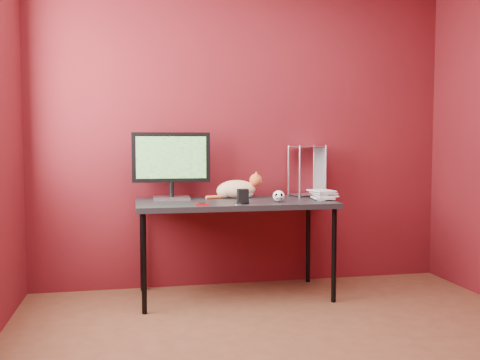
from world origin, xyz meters
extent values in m
cube|color=#5A1018|center=(0.00, 1.75, 1.30)|extent=(3.50, 0.02, 2.60)
cube|color=black|center=(-0.15, 1.37, 0.73)|extent=(1.50, 0.70, 0.04)
cylinder|color=black|center=(-0.85, 1.07, 0.35)|extent=(0.04, 0.04, 0.71)
cylinder|color=black|center=(0.55, 1.07, 0.35)|extent=(0.04, 0.04, 0.71)
cylinder|color=black|center=(-0.85, 1.67, 0.35)|extent=(0.04, 0.04, 0.71)
cylinder|color=black|center=(0.55, 1.67, 0.35)|extent=(0.04, 0.04, 0.71)
cube|color=silver|center=(-0.62, 1.55, 0.76)|extent=(0.29, 0.20, 0.02)
cylinder|color=black|center=(-0.62, 1.55, 0.83)|extent=(0.04, 0.04, 0.12)
cube|color=black|center=(-0.62, 1.55, 1.08)|extent=(0.61, 0.05, 0.39)
cube|color=#164A13|center=(-0.62, 1.55, 1.08)|extent=(0.54, 0.02, 0.33)
ellipsoid|color=orange|center=(-0.10, 1.56, 0.82)|extent=(0.33, 0.20, 0.15)
ellipsoid|color=orange|center=(-0.19, 1.57, 0.81)|extent=(0.16, 0.15, 0.12)
sphere|color=white|center=(-0.01, 1.55, 0.80)|extent=(0.10, 0.10, 0.10)
sphere|color=orange|center=(0.06, 1.54, 0.90)|extent=(0.10, 0.10, 0.10)
cone|color=orange|center=(0.06, 1.52, 0.95)|extent=(0.03, 0.03, 0.04)
cone|color=orange|center=(0.06, 1.57, 0.95)|extent=(0.03, 0.03, 0.04)
cylinder|color=#AD0B0E|center=(0.04, 1.54, 0.85)|extent=(0.07, 0.07, 0.01)
cylinder|color=orange|center=(-0.27, 1.54, 0.76)|extent=(0.16, 0.08, 0.03)
ellipsoid|color=white|center=(0.16, 1.21, 0.80)|extent=(0.09, 0.09, 0.09)
ellipsoid|color=black|center=(0.14, 1.17, 0.81)|extent=(0.02, 0.01, 0.03)
ellipsoid|color=black|center=(0.18, 1.17, 0.81)|extent=(0.02, 0.01, 0.03)
cube|color=black|center=(0.16, 1.17, 0.78)|extent=(0.05, 0.02, 0.00)
cylinder|color=black|center=(-0.13, 1.15, 0.76)|extent=(0.09, 0.09, 0.01)
cube|color=black|center=(-0.13, 1.15, 0.81)|extent=(0.08, 0.07, 0.09)
imported|color=beige|center=(0.48, 1.34, 0.86)|extent=(0.19, 0.23, 0.21)
imported|color=beige|center=(0.48, 1.34, 1.07)|extent=(0.16, 0.22, 0.21)
imported|color=beige|center=(0.48, 1.34, 1.28)|extent=(0.17, 0.22, 0.21)
imported|color=beige|center=(0.48, 1.34, 1.49)|extent=(0.19, 0.24, 0.21)
cylinder|color=silver|center=(0.40, 1.53, 0.96)|extent=(0.01, 0.01, 0.43)
cylinder|color=silver|center=(0.64, 1.53, 0.96)|extent=(0.01, 0.01, 0.43)
cylinder|color=silver|center=(0.40, 1.73, 0.96)|extent=(0.01, 0.01, 0.43)
cylinder|color=silver|center=(0.64, 1.73, 0.96)|extent=(0.01, 0.01, 0.43)
cube|color=silver|center=(0.52, 1.63, 0.76)|extent=(0.28, 0.24, 0.01)
cube|color=silver|center=(0.52, 1.63, 1.16)|extent=(0.28, 0.24, 0.01)
cube|color=#AB0D12|center=(-0.44, 1.09, 0.76)|extent=(0.09, 0.03, 0.02)
cube|color=black|center=(-0.44, 1.09, 0.76)|extent=(0.05, 0.04, 0.02)
cylinder|color=silver|center=(-0.18, 1.08, 0.75)|extent=(0.05, 0.05, 0.00)
camera|label=1|loc=(-0.92, -2.66, 1.20)|focal=40.00mm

